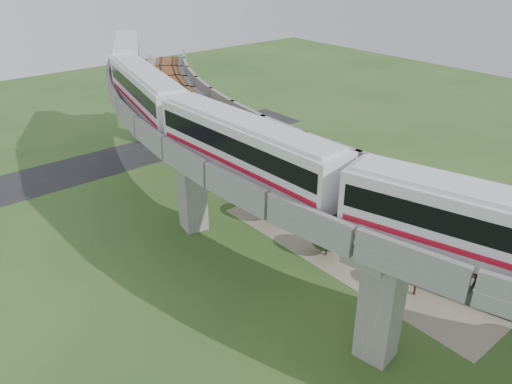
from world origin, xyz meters
TOP-DOWN VIEW (x-y plane):
  - ground at (0.00, 0.00)m, footprint 160.00×160.00m
  - dirt_lot at (14.00, -2.00)m, footprint 18.00×26.00m
  - asphalt_road at (0.00, 30.00)m, footprint 60.00×8.00m
  - viaduct at (3.84, 0.00)m, footprint 19.58×73.98m
  - metro_train at (0.59, 5.42)m, footprint 13.22×61.07m
  - fence at (9.75, 0.00)m, footprint 3.87×38.73m
  - tree_0 at (11.07, 21.63)m, footprint 2.48×2.48m
  - tree_1 at (8.18, 13.41)m, footprint 2.99×2.99m
  - tree_2 at (7.00, 6.53)m, footprint 3.01×3.01m
  - tree_3 at (6.83, -0.68)m, footprint 2.88×2.88m
  - tree_4 at (8.00, -8.55)m, footprint 1.99×1.99m
  - car_white at (14.85, -5.72)m, footprint 3.14×3.87m
  - car_red at (16.24, 1.43)m, footprint 3.46×1.90m
  - car_dark at (12.44, 7.26)m, footprint 3.81×2.04m

SIDE VIEW (x-z plane):
  - ground at x=0.00m, z-range 0.00..0.00m
  - asphalt_road at x=0.00m, z-range 0.00..0.03m
  - dirt_lot at x=14.00m, z-range 0.00..0.04m
  - car_dark at x=12.44m, z-range 0.04..1.09m
  - car_red at x=16.24m, z-range 0.04..1.12m
  - car_white at x=14.85m, z-range 0.04..1.28m
  - fence at x=9.75m, z-range 0.00..1.50m
  - tree_3 at x=6.83m, z-range 0.33..3.44m
  - tree_1 at x=8.18m, z-range 0.47..3.95m
  - tree_2 at x=7.00m, z-range 0.51..4.10m
  - tree_4 at x=8.00m, z-range 0.76..3.99m
  - tree_0 at x=11.07m, z-range 0.68..4.15m
  - viaduct at x=3.84m, z-range 3.35..14.75m
  - metro_train at x=0.59m, z-range 10.49..14.13m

